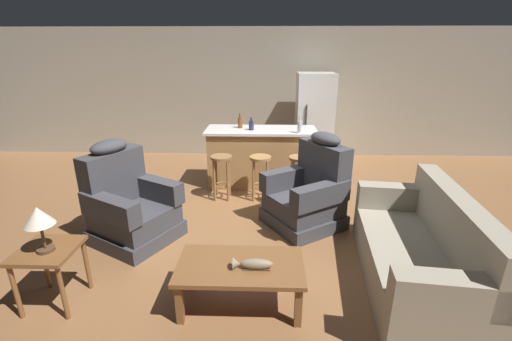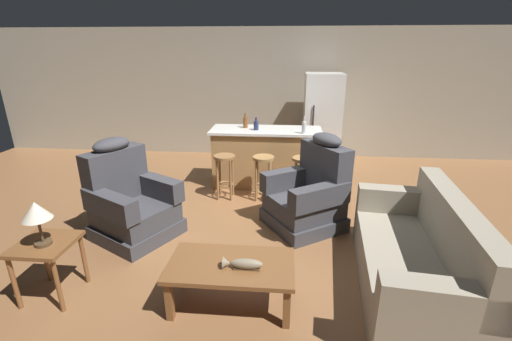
{
  "view_description": "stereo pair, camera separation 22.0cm",
  "coord_description": "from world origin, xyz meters",
  "px_view_note": "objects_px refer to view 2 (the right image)",
  "views": [
    {
      "loc": [
        0.09,
        -4.11,
        2.18
      ],
      "look_at": [
        -0.04,
        -0.1,
        0.75
      ],
      "focal_mm": 24.0,
      "sensor_mm": 36.0,
      "label": 1
    },
    {
      "loc": [
        0.31,
        -4.1,
        2.18
      ],
      "look_at": [
        -0.04,
        -0.1,
        0.75
      ],
      "focal_mm": 24.0,
      "sensor_mm": 36.0,
      "label": 2
    }
  ],
  "objects_px": {
    "recliner_near_lamp": "(131,203)",
    "kitchen_island": "(266,157)",
    "couch": "(417,259)",
    "bar_stool_left": "(225,169)",
    "bottle_short_amber": "(245,122)",
    "bottle_wine_dark": "(304,127)",
    "end_table": "(47,252)",
    "bottle_tall_green": "(256,125)",
    "recliner_near_island": "(309,195)",
    "fish_figurine": "(242,264)",
    "table_lamp": "(36,213)",
    "bar_stool_middle": "(263,170)",
    "refrigerator": "(322,120)",
    "bar_stool_right": "(303,171)",
    "coffee_table": "(231,269)"
  },
  "relations": [
    {
      "from": "fish_figurine",
      "to": "recliner_near_lamp",
      "type": "height_order",
      "value": "recliner_near_lamp"
    },
    {
      "from": "coffee_table",
      "to": "bar_stool_middle",
      "type": "height_order",
      "value": "bar_stool_middle"
    },
    {
      "from": "recliner_near_island",
      "to": "refrigerator",
      "type": "xyz_separation_m",
      "value": [
        0.37,
        2.59,
        0.46
      ]
    },
    {
      "from": "recliner_near_lamp",
      "to": "bar_stool_left",
      "type": "relative_size",
      "value": 1.76
    },
    {
      "from": "recliner_near_island",
      "to": "bottle_tall_green",
      "type": "height_order",
      "value": "recliner_near_island"
    },
    {
      "from": "bar_stool_left",
      "to": "bottle_wine_dark",
      "type": "xyz_separation_m",
      "value": [
        1.18,
        0.38,
        0.58
      ]
    },
    {
      "from": "fish_figurine",
      "to": "bar_stool_middle",
      "type": "xyz_separation_m",
      "value": [
        0.02,
        2.38,
        0.01
      ]
    },
    {
      "from": "bottle_tall_green",
      "to": "bar_stool_left",
      "type": "bearing_deg",
      "value": -127.05
    },
    {
      "from": "couch",
      "to": "bottle_wine_dark",
      "type": "height_order",
      "value": "bottle_wine_dark"
    },
    {
      "from": "recliner_near_lamp",
      "to": "bottle_wine_dark",
      "type": "distance_m",
      "value": 2.72
    },
    {
      "from": "recliner_near_island",
      "to": "bar_stool_middle",
      "type": "distance_m",
      "value": 1.0
    },
    {
      "from": "recliner_near_lamp",
      "to": "kitchen_island",
      "type": "xyz_separation_m",
      "value": [
        1.53,
        1.83,
        0.06
      ]
    },
    {
      "from": "bar_stool_middle",
      "to": "bar_stool_right",
      "type": "bearing_deg",
      "value": 0.0
    },
    {
      "from": "bar_stool_right",
      "to": "refrigerator",
      "type": "xyz_separation_m",
      "value": [
        0.43,
        1.83,
        0.41
      ]
    },
    {
      "from": "bottle_wine_dark",
      "to": "bottle_tall_green",
      "type": "bearing_deg",
      "value": 166.19
    },
    {
      "from": "recliner_near_lamp",
      "to": "bar_stool_right",
      "type": "relative_size",
      "value": 1.76
    },
    {
      "from": "end_table",
      "to": "table_lamp",
      "type": "bearing_deg",
      "value": -60.76
    },
    {
      "from": "recliner_near_island",
      "to": "kitchen_island",
      "type": "bearing_deg",
      "value": -98.45
    },
    {
      "from": "refrigerator",
      "to": "bottle_short_amber",
      "type": "bearing_deg",
      "value": -140.45
    },
    {
      "from": "fish_figurine",
      "to": "bottle_short_amber",
      "type": "height_order",
      "value": "bottle_short_amber"
    },
    {
      "from": "coffee_table",
      "to": "recliner_near_lamp",
      "type": "xyz_separation_m",
      "value": [
        -1.4,
        1.12,
        0.06
      ]
    },
    {
      "from": "couch",
      "to": "bar_stool_left",
      "type": "xyz_separation_m",
      "value": [
        -2.15,
        1.99,
        0.13
      ]
    },
    {
      "from": "recliner_near_lamp",
      "to": "table_lamp",
      "type": "xyz_separation_m",
      "value": [
        -0.24,
        -1.18,
        0.45
      ]
    },
    {
      "from": "fish_figurine",
      "to": "bar_stool_left",
      "type": "distance_m",
      "value": 2.44
    },
    {
      "from": "recliner_near_lamp",
      "to": "bar_stool_left",
      "type": "distance_m",
      "value": 1.53
    },
    {
      "from": "refrigerator",
      "to": "bottle_tall_green",
      "type": "xyz_separation_m",
      "value": [
        -1.17,
        -1.27,
        0.15
      ]
    },
    {
      "from": "bar_stool_left",
      "to": "bottle_wine_dark",
      "type": "distance_m",
      "value": 1.37
    },
    {
      "from": "end_table",
      "to": "recliner_near_lamp",
      "type": "bearing_deg",
      "value": 77.06
    },
    {
      "from": "couch",
      "to": "bottle_short_amber",
      "type": "distance_m",
      "value": 3.38
    },
    {
      "from": "table_lamp",
      "to": "coffee_table",
      "type": "bearing_deg",
      "value": 2.28
    },
    {
      "from": "refrigerator",
      "to": "recliner_near_lamp",
      "type": "bearing_deg",
      "value": -129.93
    },
    {
      "from": "fish_figurine",
      "to": "recliner_near_lamp",
      "type": "bearing_deg",
      "value": 142.17
    },
    {
      "from": "end_table",
      "to": "bottle_short_amber",
      "type": "xyz_separation_m",
      "value": [
        1.44,
        3.06,
        0.58
      ]
    },
    {
      "from": "recliner_near_island",
      "to": "bar_stool_right",
      "type": "height_order",
      "value": "recliner_near_island"
    },
    {
      "from": "couch",
      "to": "bottle_tall_green",
      "type": "height_order",
      "value": "bottle_tall_green"
    },
    {
      "from": "fish_figurine",
      "to": "table_lamp",
      "type": "xyz_separation_m",
      "value": [
        -1.75,
        -0.01,
        0.41
      ]
    },
    {
      "from": "recliner_near_island",
      "to": "bar_stool_left",
      "type": "relative_size",
      "value": 1.76
    },
    {
      "from": "table_lamp",
      "to": "bottle_short_amber",
      "type": "relative_size",
      "value": 1.7
    },
    {
      "from": "bar_stool_middle",
      "to": "refrigerator",
      "type": "height_order",
      "value": "refrigerator"
    },
    {
      "from": "recliner_near_island",
      "to": "bottle_wine_dark",
      "type": "distance_m",
      "value": 1.3
    },
    {
      "from": "coffee_table",
      "to": "bottle_short_amber",
      "type": "distance_m",
      "value": 3.11
    },
    {
      "from": "recliner_near_lamp",
      "to": "kitchen_island",
      "type": "distance_m",
      "value": 2.39
    },
    {
      "from": "couch",
      "to": "recliner_near_lamp",
      "type": "xyz_separation_m",
      "value": [
        -3.09,
        0.78,
        0.08
      ]
    },
    {
      "from": "coffee_table",
      "to": "table_lamp",
      "type": "bearing_deg",
      "value": -177.72
    },
    {
      "from": "coffee_table",
      "to": "bottle_tall_green",
      "type": "bearing_deg",
      "value": 90.66
    },
    {
      "from": "couch",
      "to": "bottle_wine_dark",
      "type": "relative_size",
      "value": 7.5
    },
    {
      "from": "kitchen_island",
      "to": "refrigerator",
      "type": "distance_m",
      "value": 1.62
    },
    {
      "from": "bar_stool_middle",
      "to": "bar_stool_left",
      "type": "bearing_deg",
      "value": 180.0
    },
    {
      "from": "table_lamp",
      "to": "bottle_wine_dark",
      "type": "height_order",
      "value": "bottle_wine_dark"
    },
    {
      "from": "bar_stool_middle",
      "to": "bar_stool_right",
      "type": "distance_m",
      "value": 0.58
    }
  ]
}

